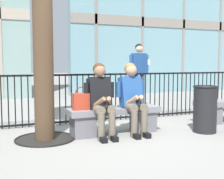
% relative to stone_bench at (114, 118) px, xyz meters
% --- Properties ---
extents(ground_plane, '(60.00, 60.00, 0.00)m').
position_rel_stone_bench_xyz_m(ground_plane, '(0.00, 0.00, -0.27)').
color(ground_plane, gray).
extents(stone_bench, '(1.60, 0.44, 0.45)m').
position_rel_stone_bench_xyz_m(stone_bench, '(0.00, 0.00, 0.00)').
color(stone_bench, slate).
rests_on(stone_bench, ground).
extents(seated_person_with_phone, '(0.52, 0.66, 1.21)m').
position_rel_stone_bench_xyz_m(seated_person_with_phone, '(-0.28, -0.13, 0.38)').
color(seated_person_with_phone, '#6B6051').
rests_on(seated_person_with_phone, ground).
extents(seated_person_companion, '(0.52, 0.66, 1.21)m').
position_rel_stone_bench_xyz_m(seated_person_companion, '(0.28, -0.13, 0.38)').
color(seated_person_companion, '#6B6051').
rests_on(seated_person_companion, ground).
extents(handbag_on_bench, '(0.29, 0.16, 0.38)m').
position_rel_stone_bench_xyz_m(handbag_on_bench, '(-0.58, -0.01, 0.32)').
color(handbag_on_bench, '#B23823').
rests_on(handbag_on_bench, stone_bench).
extents(bystander_at_railing, '(0.55, 0.33, 1.71)m').
position_rel_stone_bench_xyz_m(bystander_at_railing, '(1.68, 2.34, 0.73)').
color(bystander_at_railing, '#383D4C').
rests_on(bystander_at_railing, ground).
extents(plaza_railing, '(8.32, 0.04, 0.99)m').
position_rel_stone_bench_xyz_m(plaza_railing, '(0.00, 1.06, 0.23)').
color(plaza_railing, black).
rests_on(plaza_railing, ground).
extents(trash_can, '(0.43, 0.43, 0.82)m').
position_rel_stone_bench_xyz_m(trash_can, '(1.50, -0.51, 0.15)').
color(trash_can, black).
rests_on(trash_can, ground).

